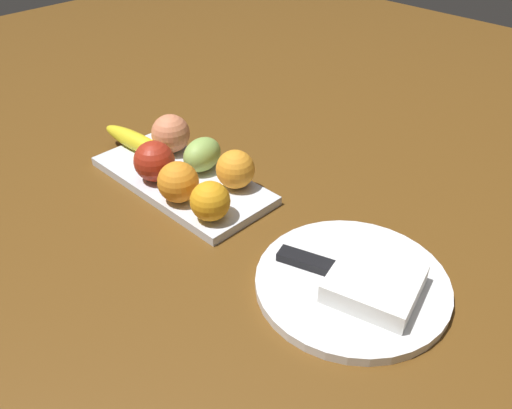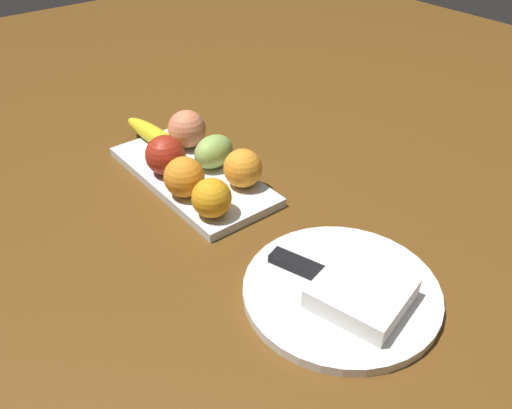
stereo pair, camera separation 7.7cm
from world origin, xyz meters
TOP-DOWN VIEW (x-y plane):
  - ground_plane at (0.00, 0.00)m, footprint 2.40×2.40m
  - fruit_tray at (-0.03, -0.03)m, footprint 0.32×0.15m
  - apple at (-0.06, -0.06)m, footprint 0.07×0.07m
  - banana at (-0.16, -0.03)m, footprint 0.17×0.05m
  - orange_near_apple at (0.05, 0.02)m, footprint 0.06×0.06m
  - orange_near_banana at (0.09, -0.07)m, footprint 0.06×0.06m
  - orange_center at (0.02, -0.07)m, footprint 0.06×0.06m
  - peach at (-0.11, 0.02)m, footprint 0.07×0.07m
  - grape_bunch at (-0.02, 0.01)m, footprint 0.07×0.08m
  - dinner_plate at (0.32, -0.03)m, footprint 0.25×0.25m
  - folded_napkin at (0.35, -0.03)m, footprint 0.13×0.13m
  - knife at (0.28, -0.04)m, footprint 0.18×0.08m

SIDE VIEW (x-z plane):
  - ground_plane at x=0.00m, z-range 0.00..0.00m
  - dinner_plate at x=0.32m, z-range 0.00..0.01m
  - fruit_tray at x=-0.03m, z-range 0.00..0.02m
  - knife at x=0.28m, z-range 0.01..0.02m
  - folded_napkin at x=0.35m, z-range 0.01..0.04m
  - banana at x=-0.16m, z-range 0.02..0.05m
  - grape_bunch at x=-0.02m, z-range 0.02..0.07m
  - orange_near_banana at x=0.09m, z-range 0.02..0.08m
  - orange_near_apple at x=0.05m, z-range 0.02..0.08m
  - orange_center at x=0.02m, z-range 0.02..0.08m
  - apple at x=-0.06m, z-range 0.02..0.08m
  - peach at x=-0.11m, z-range 0.02..0.08m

